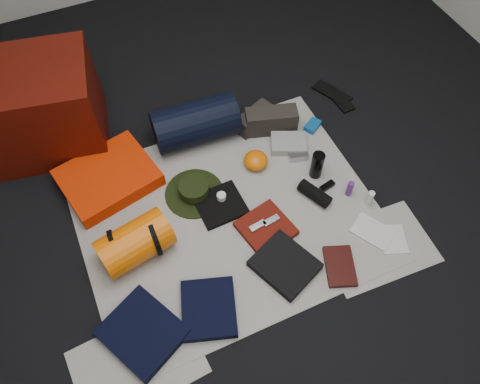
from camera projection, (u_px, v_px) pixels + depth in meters
name	position (u px, v px, depth m)	size (l,w,h in m)	color
floor	(229.00, 217.00, 2.61)	(4.50, 4.50, 0.02)	black
newspaper_mat	(229.00, 216.00, 2.60)	(1.60, 1.30, 0.01)	#B2AFA4
newspaper_sheet_front_left	(137.00, 362.00, 2.17)	(0.58, 0.40, 0.00)	#B2AFA4
newspaper_sheet_front_right	(377.00, 247.00, 2.50)	(0.58, 0.40, 0.00)	#B2AFA4
red_cabinet	(41.00, 107.00, 2.69)	(0.65, 0.54, 0.54)	#4B0C05
sleeping_pad	(108.00, 178.00, 2.69)	(0.51, 0.42, 0.09)	red
stuff_sack	(135.00, 243.00, 2.39)	(0.22, 0.22, 0.37)	#DB5903
sack_strap_left	(116.00, 250.00, 2.36)	(0.22, 0.22, 0.03)	black
sack_strap_right	(154.00, 236.00, 2.41)	(0.22, 0.22, 0.03)	black
navy_duffel	(195.00, 123.00, 2.80)	(0.26, 0.26, 0.50)	black
boonie_brim	(194.00, 193.00, 2.68)	(0.34, 0.34, 0.01)	black
boonie_crown	(194.00, 189.00, 2.64)	(0.17, 0.17, 0.07)	black
hiking_boot_left	(254.00, 119.00, 2.91)	(0.25, 0.09, 0.12)	#292420
hiking_boot_right	(271.00, 121.00, 2.88)	(0.32, 0.12, 0.16)	#292420
flip_flop_left	(332.00, 93.00, 3.12)	(0.10, 0.27, 0.01)	black
flip_flop_right	(339.00, 99.00, 3.09)	(0.09, 0.24, 0.01)	black
trousers_navy_a	(143.00, 332.00, 2.22)	(0.31, 0.35, 0.06)	black
trousers_navy_b	(209.00, 309.00, 2.28)	(0.26, 0.30, 0.05)	black
trousers_charcoal	(285.00, 265.00, 2.41)	(0.26, 0.30, 0.05)	black
black_tshirt	(220.00, 205.00, 2.62)	(0.26, 0.24, 0.03)	black
red_shirt	(266.00, 228.00, 2.54)	(0.26, 0.26, 0.03)	#581209
orange_stuff_sack	(256.00, 160.00, 2.75)	(0.14, 0.14, 0.09)	#DB5903
first_aid_pouch	(288.00, 144.00, 2.85)	(0.21, 0.16, 0.05)	gray
water_bottle	(317.00, 165.00, 2.68)	(0.07, 0.07, 0.18)	black
speaker	(315.00, 194.00, 2.63)	(0.08, 0.08, 0.20)	black
compact_camera	(298.00, 155.00, 2.81)	(0.11, 0.07, 0.05)	#A1A1A6
cyan_case	(313.00, 126.00, 2.94)	(0.11, 0.07, 0.03)	navy
toiletry_purple	(350.00, 189.00, 2.63)	(0.04, 0.04, 0.11)	#4D226E
toiletry_clear	(370.00, 198.00, 2.60)	(0.04, 0.04, 0.11)	silver
paperback_book	(340.00, 266.00, 2.42)	(0.15, 0.22, 0.03)	black
map_booklet	(373.00, 232.00, 2.54)	(0.15, 0.21, 0.01)	#BAB9B1
map_printout	(393.00, 239.00, 2.52)	(0.14, 0.18, 0.01)	#BAB9B1
sunglasses	(327.00, 186.00, 2.70)	(0.09, 0.04, 0.02)	black
key_cluster	(127.00, 352.00, 2.19)	(0.08, 0.08, 0.01)	#A1A1A6
tape_roll	(221.00, 196.00, 2.62)	(0.05, 0.05, 0.04)	silver
energy_bar_a	(258.00, 226.00, 2.52)	(0.10, 0.04, 0.01)	#A1A1A6
energy_bar_b	(271.00, 221.00, 2.54)	(0.10, 0.04, 0.01)	#A1A1A6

